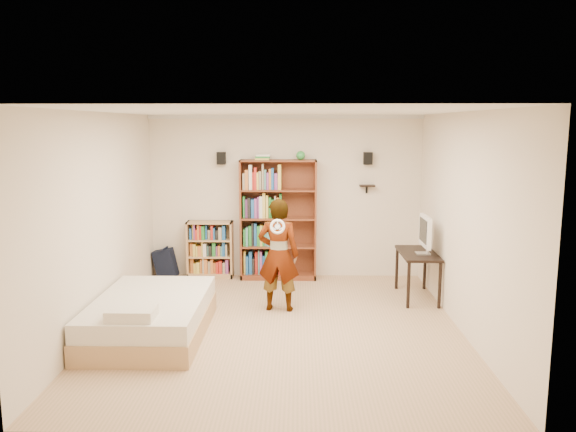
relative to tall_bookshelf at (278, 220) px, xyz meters
name	(u,v)px	position (x,y,z in m)	size (l,w,h in m)	color
ground	(281,327)	(0.11, -2.32, -0.99)	(4.50, 5.00, 0.01)	tan
room_shell	(281,190)	(0.11, -2.32, 0.77)	(4.52, 5.02, 2.71)	beige
crown_molding	(280,114)	(0.11, -2.32, 1.68)	(4.50, 5.00, 0.06)	silver
speaker_left	(221,158)	(-0.94, 0.08, 1.01)	(0.14, 0.12, 0.20)	black
speaker_right	(368,158)	(1.46, 0.08, 1.01)	(0.14, 0.12, 0.20)	black
wall_shelf	(367,186)	(1.46, 0.09, 0.56)	(0.25, 0.16, 0.03)	black
tall_bookshelf	(278,220)	(0.00, 0.00, 0.00)	(1.25, 0.36, 1.98)	brown
low_bookshelf	(210,250)	(-1.15, 0.04, -0.51)	(0.76, 0.29, 0.95)	tan
computer_desk	(417,275)	(2.09, -1.06, -0.64)	(0.51, 1.02, 0.69)	black
imac	(424,235)	(2.14, -1.16, -0.02)	(0.11, 0.56, 0.56)	white
daybed	(151,311)	(-1.46, -2.60, -0.69)	(1.31, 2.01, 0.59)	silver
person	(278,255)	(0.06, -1.63, -0.21)	(0.57, 0.37, 1.56)	black
wii_wheel	(278,227)	(0.06, -1.92, 0.24)	(0.20, 0.20, 0.03)	white
navy_bag	(165,263)	(-1.90, 0.01, -0.74)	(0.37, 0.24, 0.50)	black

